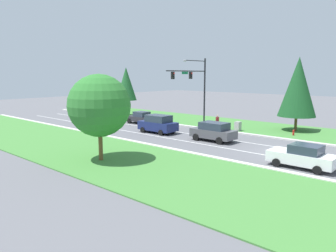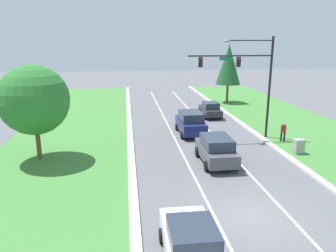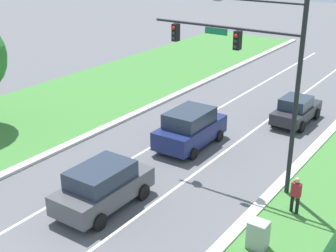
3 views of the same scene
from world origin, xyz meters
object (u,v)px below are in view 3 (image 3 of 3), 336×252
(navy_suv, at_px, (190,128))
(charcoal_sedan, at_px, (296,110))
(traffic_signal_mast, at_px, (255,64))
(pedestrian, at_px, (296,194))
(graphite_suv, at_px, (103,186))
(utility_cabinet, at_px, (258,236))

(navy_suv, xyz_separation_m, charcoal_sedan, (3.53, 6.61, -0.21))
(traffic_signal_mast, bearing_deg, navy_suv, 155.94)
(charcoal_sedan, height_order, pedestrian, pedestrian)
(graphite_suv, bearing_deg, charcoal_sedan, 77.13)
(navy_suv, height_order, charcoal_sedan, navy_suv)
(utility_cabinet, bearing_deg, navy_suv, 137.29)
(navy_suv, bearing_deg, graphite_suv, -88.03)
(navy_suv, relative_size, utility_cabinet, 3.95)
(graphite_suv, distance_m, utility_cabinet, 6.70)
(traffic_signal_mast, relative_size, navy_suv, 1.87)
(traffic_signal_mast, distance_m, navy_suv, 6.67)
(navy_suv, height_order, pedestrian, navy_suv)
(graphite_suv, height_order, pedestrian, graphite_suv)
(graphite_suv, distance_m, pedestrian, 7.96)
(charcoal_sedan, distance_m, graphite_suv, 14.38)
(graphite_suv, xyz_separation_m, pedestrian, (6.86, 4.05, -0.06))
(charcoal_sedan, bearing_deg, pedestrian, -69.05)
(utility_cabinet, distance_m, pedestrian, 3.08)
(utility_cabinet, relative_size, pedestrian, 0.69)
(traffic_signal_mast, xyz_separation_m, navy_suv, (-4.40, 1.96, -4.62))
(charcoal_sedan, distance_m, pedestrian, 10.62)
(utility_cabinet, height_order, pedestrian, pedestrian)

